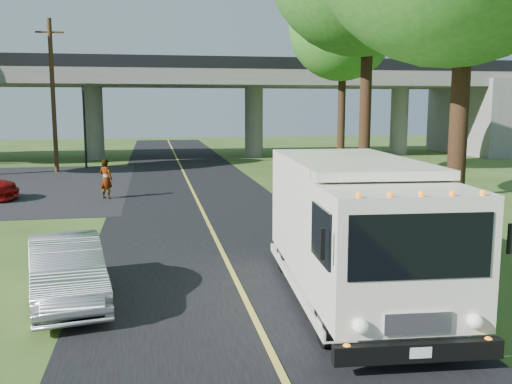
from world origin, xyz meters
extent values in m
plane|color=#334C1B|center=(0.00, 0.00, 0.00)|extent=(120.00, 120.00, 0.00)
cube|color=black|center=(0.00, 10.00, 0.01)|extent=(7.00, 90.00, 0.02)
cube|color=gold|center=(0.00, 10.00, 0.03)|extent=(0.12, 90.00, 0.01)
cube|color=slate|center=(0.00, 32.00, 6.00)|extent=(50.00, 9.00, 1.20)
cube|color=black|center=(0.00, 27.60, 6.90)|extent=(50.00, 0.25, 0.80)
cube|color=black|center=(0.00, 36.40, 6.90)|extent=(50.00, 0.25, 0.80)
cube|color=slate|center=(25.00, 32.00, 3.00)|extent=(4.00, 10.00, 6.00)
cylinder|color=slate|center=(-6.00, 32.00, 2.70)|extent=(1.40, 1.40, 5.40)
cylinder|color=slate|center=(6.00, 32.00, 2.70)|extent=(1.40, 1.40, 5.40)
cylinder|color=slate|center=(18.00, 32.00, 2.70)|extent=(1.40, 1.40, 5.40)
cylinder|color=black|center=(-6.00, 26.00, 2.60)|extent=(0.14, 0.14, 5.20)
imported|color=black|center=(-6.00, 26.00, 4.60)|extent=(0.18, 0.22, 1.10)
cylinder|color=#472D19|center=(-7.50, 24.00, 4.50)|extent=(0.26, 0.26, 9.00)
cube|color=#472D19|center=(-7.50, 24.00, 8.20)|extent=(1.60, 0.10, 0.10)
cylinder|color=#382314|center=(5.50, 1.00, 3.50)|extent=(0.44, 0.44, 7.00)
cylinder|color=#382314|center=(6.20, 9.00, 3.85)|extent=(0.44, 0.44, 7.70)
cylinder|color=#382314|center=(9.00, 20.00, 3.32)|extent=(0.44, 0.44, 6.65)
sphere|color=#216C1C|center=(9.00, 20.00, 8.20)|extent=(5.58, 5.58, 5.58)
sphere|color=#216C1C|center=(9.50, 19.60, 8.50)|extent=(4.96, 4.96, 4.96)
cube|color=silver|center=(2.26, -0.13, 1.73)|extent=(2.78, 4.71, 2.33)
cube|color=silver|center=(2.05, -3.33, 1.63)|extent=(2.60, 2.02, 2.12)
cube|color=black|center=(1.99, -4.24, 1.97)|extent=(2.17, 0.23, 0.98)
cube|color=black|center=(1.98, -4.34, 0.39)|extent=(2.59, 0.36, 0.29)
cube|color=silver|center=(2.23, -0.54, 0.31)|extent=(2.88, 6.16, 0.19)
cylinder|color=black|center=(1.01, -3.05, 0.47)|extent=(0.35, 0.95, 0.93)
cylinder|color=black|center=(3.12, -3.19, 0.47)|extent=(0.35, 0.95, 0.93)
cylinder|color=black|center=(1.30, 1.28, 0.47)|extent=(0.35, 0.95, 0.93)
cylinder|color=black|center=(3.40, 1.14, 0.47)|extent=(0.35, 0.95, 0.93)
imported|color=gray|center=(-3.60, 0.00, 0.66)|extent=(2.13, 4.18, 1.32)
imported|color=gray|center=(-3.80, 13.25, 0.86)|extent=(0.75, 0.70, 1.73)
camera|label=1|loc=(-1.81, -11.75, 4.00)|focal=40.00mm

